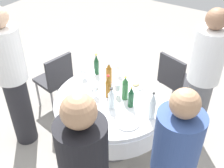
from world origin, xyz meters
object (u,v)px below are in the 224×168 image
bottle_dark_green_north (96,65)px  person_rear (202,81)px  dining_table (112,108)px  person_right (13,79)px  wine_glass_front (95,88)px  chair_front (175,78)px  plate_west (95,124)px  wine_glass_north (93,78)px  bottle_clear_rear (111,99)px  bottle_amber_east (109,74)px  bottle_amber_right (108,87)px  wine_glass_west (117,88)px  bottle_clear_front (152,106)px  wine_glass_east (84,72)px  plate_south (127,122)px  wine_glass_outer (119,68)px  chair_east (56,78)px  plate_mid (76,95)px  plate_inner (136,85)px  bottle_green_outer (125,89)px  bottle_dark_green_far (131,98)px

bottle_dark_green_north → person_rear: (0.32, -1.18, 0.03)m
dining_table → person_right: person_right is taller
wine_glass_front → person_right: person_right is taller
chair_front → person_right: bearing=-112.6°
plate_west → chair_front: chair_front is taller
wine_glass_front → wine_glass_north: bearing=44.5°
bottle_clear_rear → bottle_amber_east: 0.45m
bottle_amber_right → wine_glass_north: bottle_amber_right is taller
bottle_amber_right → wine_glass_west: 0.10m
wine_glass_front → bottle_clear_front: bearing=-88.2°
wine_glass_east → dining_table: bearing=-105.5°
bottle_clear_rear → plate_south: bearing=-113.2°
wine_glass_outer → chair_east: wine_glass_outer is taller
wine_glass_west → plate_west: bearing=-172.4°
chair_east → bottle_amber_east: bearing=-76.7°
wine_glass_east → bottle_dark_green_north: bearing=-24.5°
bottle_clear_rear → plate_south: (-0.11, -0.26, -0.11)m
wine_glass_outer → person_rear: 0.96m
plate_mid → plate_west: bearing=-120.8°
plate_inner → dining_table: bearing=162.3°
bottle_green_outer → wine_glass_north: bearing=89.2°
wine_glass_outer → person_rear: bearing=-78.2°
bottle_green_outer → wine_glass_west: bottle_green_outer is taller
plate_mid → plate_inner: bearing=-42.1°
bottle_dark_green_far → plate_west: bearing=161.2°
bottle_amber_east → wine_glass_east: bottle_amber_east is taller
wine_glass_outer → plate_west: wine_glass_outer is taller
wine_glass_north → wine_glass_east: wine_glass_north is taller
dining_table → chair_east: 1.03m
person_rear → bottle_amber_right: bearing=-91.7°
dining_table → bottle_green_outer: 0.32m
wine_glass_outer → plate_south: size_ratio=0.61×
wine_glass_front → chair_front: bearing=-24.2°
bottle_clear_rear → plate_west: 0.32m
bottle_clear_rear → person_rear: person_rear is taller
bottle_amber_east → plate_west: 0.73m
bottle_dark_green_north → chair_front: bottle_dark_green_north is taller
bottle_clear_front → wine_glass_front: bottle_clear_front is taller
bottle_dark_green_north → chair_front: (0.74, -0.74, -0.35)m
bottle_dark_green_north → bottle_green_outer: 0.58m
bottle_dark_green_north → chair_east: (-0.11, 0.60, -0.35)m
wine_glass_outer → wine_glass_north: bearing=158.1°
plate_west → plate_mid: (0.27, 0.45, -0.00)m
dining_table → bottle_amber_right: size_ratio=4.58×
plate_mid → chair_front: 1.41m
bottle_dark_green_far → wine_glass_front: 0.41m
bottle_clear_front → chair_east: bearing=81.4°
bottle_amber_east → wine_glass_west: size_ratio=1.78×
bottle_clear_rear → bottle_clear_front: bottle_clear_front is taller
bottle_dark_green_far → chair_east: bottle_dark_green_far is taller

